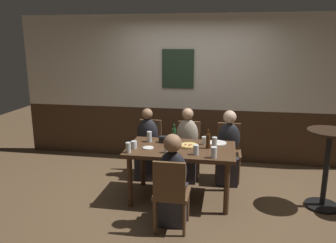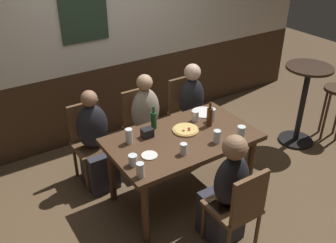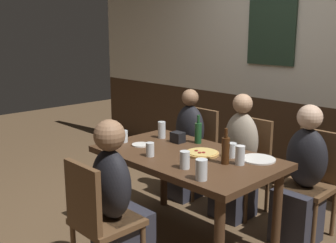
% 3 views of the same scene
% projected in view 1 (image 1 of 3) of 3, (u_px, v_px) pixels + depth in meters
% --- Properties ---
extents(ground_plane, '(12.00, 12.00, 0.00)m').
position_uv_depth(ground_plane, '(181.00, 198.00, 4.71)').
color(ground_plane, brown).
extents(wall_back, '(6.40, 0.13, 2.60)m').
position_uv_depth(wall_back, '(194.00, 89.00, 5.98)').
color(wall_back, '#3D2819').
rests_on(wall_back, ground_plane).
extents(dining_table, '(1.45, 0.86, 0.74)m').
position_uv_depth(dining_table, '(181.00, 154.00, 4.56)').
color(dining_table, '#472D1C').
rests_on(dining_table, ground_plane).
extents(chair_right_far, '(0.40, 0.40, 0.88)m').
position_uv_depth(chair_right_far, '(228.00, 148.00, 5.29)').
color(chair_right_far, brown).
rests_on(chair_right_far, ground_plane).
extents(chair_left_far, '(0.40, 0.40, 0.88)m').
position_uv_depth(chair_left_far, '(149.00, 144.00, 5.51)').
color(chair_left_far, brown).
rests_on(chair_left_far, ground_plane).
extents(chair_mid_near, '(0.40, 0.40, 0.88)m').
position_uv_depth(chair_mid_near, '(171.00, 191.00, 3.79)').
color(chair_mid_near, brown).
rests_on(chair_mid_near, ground_plane).
extents(chair_mid_far, '(0.40, 0.40, 0.88)m').
position_uv_depth(chair_mid_far, '(188.00, 146.00, 5.40)').
color(chair_mid_far, brown).
rests_on(chair_mid_far, ground_plane).
extents(person_right_far, '(0.34, 0.37, 1.13)m').
position_uv_depth(person_right_far, '(228.00, 153.00, 5.14)').
color(person_right_far, '#2D2D38').
rests_on(person_right_far, ground_plane).
extents(person_left_far, '(0.34, 0.37, 1.11)m').
position_uv_depth(person_left_far, '(147.00, 149.00, 5.36)').
color(person_left_far, '#2D2D38').
rests_on(person_left_far, ground_plane).
extents(person_mid_near, '(0.34, 0.37, 1.13)m').
position_uv_depth(person_mid_near, '(173.00, 186.00, 3.95)').
color(person_mid_near, '#2D2D38').
rests_on(person_mid_near, ground_plane).
extents(person_mid_far, '(0.34, 0.37, 1.14)m').
position_uv_depth(person_mid_far, '(187.00, 150.00, 5.25)').
color(person_mid_far, '#2D2D38').
rests_on(person_mid_far, ground_plane).
extents(pizza, '(0.27, 0.27, 0.03)m').
position_uv_depth(pizza, '(189.00, 145.00, 4.59)').
color(pizza, tan).
rests_on(pizza, dining_table).
extents(tumbler_short, '(0.07, 0.07, 0.14)m').
position_uv_depth(tumbler_short, '(214.00, 143.00, 4.54)').
color(tumbler_short, silver).
rests_on(tumbler_short, dining_table).
extents(tumbler_water, '(0.08, 0.08, 0.10)m').
position_uv_depth(tumbler_water, '(134.00, 145.00, 4.49)').
color(tumbler_water, silver).
rests_on(tumbler_water, dining_table).
extents(pint_glass_pale, '(0.07, 0.07, 0.11)m').
position_uv_depth(pint_glass_pale, '(204.00, 141.00, 4.66)').
color(pint_glass_pale, silver).
rests_on(pint_glass_pale, dining_table).
extents(pint_glass_stout, '(0.08, 0.08, 0.14)m').
position_uv_depth(pint_glass_stout, '(214.00, 153.00, 4.13)').
color(pint_glass_stout, silver).
rests_on(pint_glass_stout, dining_table).
extents(pint_glass_amber, '(0.07, 0.07, 0.13)m').
position_uv_depth(pint_glass_amber, '(128.00, 148.00, 4.33)').
color(pint_glass_amber, silver).
rests_on(pint_glass_amber, dining_table).
extents(beer_glass_half, '(0.07, 0.07, 0.15)m').
position_uv_depth(beer_glass_half, '(149.00, 137.00, 4.78)').
color(beer_glass_half, silver).
rests_on(beer_glass_half, dining_table).
extents(highball_clear, '(0.07, 0.07, 0.13)m').
position_uv_depth(highball_clear, '(196.00, 151.00, 4.25)').
color(highball_clear, silver).
rests_on(highball_clear, dining_table).
extents(beer_glass_tall, '(0.07, 0.07, 0.11)m').
position_uv_depth(beer_glass_tall, '(167.00, 149.00, 4.32)').
color(beer_glass_tall, silver).
rests_on(beer_glass_tall, dining_table).
extents(beer_bottle_green, '(0.06, 0.06, 0.25)m').
position_uv_depth(beer_bottle_green, '(174.00, 134.00, 4.83)').
color(beer_bottle_green, '#194723').
rests_on(beer_bottle_green, dining_table).
extents(beer_bottle_brown, '(0.06, 0.06, 0.27)m').
position_uv_depth(beer_bottle_brown, '(208.00, 141.00, 4.49)').
color(beer_bottle_brown, '#42230F').
rests_on(beer_bottle_brown, dining_table).
extents(plate_white_large, '(0.26, 0.26, 0.01)m').
position_uv_depth(plate_white_large, '(217.00, 143.00, 4.73)').
color(plate_white_large, white).
rests_on(plate_white_large, dining_table).
extents(plate_white_small, '(0.15, 0.15, 0.01)m').
position_uv_depth(plate_white_small, '(148.00, 148.00, 4.51)').
color(plate_white_small, white).
rests_on(plate_white_small, dining_table).
extents(condiment_caddy, '(0.11, 0.09, 0.09)m').
position_uv_depth(condiment_caddy, '(163.00, 139.00, 4.76)').
color(condiment_caddy, black).
rests_on(condiment_caddy, dining_table).
extents(side_bar_table, '(0.56, 0.56, 1.05)m').
position_uv_depth(side_bar_table, '(327.00, 163.00, 4.32)').
color(side_bar_table, black).
rests_on(side_bar_table, ground_plane).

